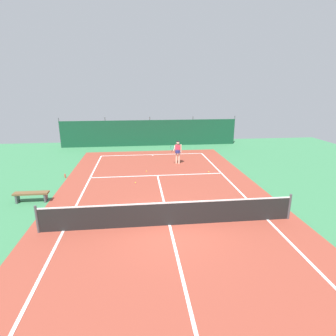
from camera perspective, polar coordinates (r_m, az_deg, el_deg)
ground_plane at (r=11.10m, az=0.32°, el=-11.92°), size 36.00×36.00×0.00m
court_surface at (r=11.10m, az=0.32°, el=-11.90°), size 11.02×26.60×0.01m
tennis_net at (r=10.87m, az=0.33°, el=-9.55°), size 10.12×0.10×1.10m
back_fence at (r=26.14m, az=-3.84°, el=6.35°), size 16.30×0.98×2.70m
tennis_player at (r=19.44m, az=2.05°, el=3.69°), size 0.85×0.63×1.64m
tennis_ball_near_player at (r=15.76m, az=-6.88°, el=-3.06°), size 0.07×0.07×0.07m
tennis_ball_midcourt at (r=17.81m, az=8.54°, el=-0.80°), size 0.07×0.07×0.07m
tennis_ball_by_sideline at (r=17.80m, az=-4.57°, el=-0.67°), size 0.07×0.07×0.07m
parked_car at (r=28.06m, az=-0.71°, el=7.45°), size 2.06×4.22×1.68m
courtside_bench at (r=14.59m, az=-26.79°, el=-5.01°), size 1.60×0.40×0.49m
water_bottle at (r=17.68m, az=-20.81°, el=-1.56°), size 0.08×0.08×0.24m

